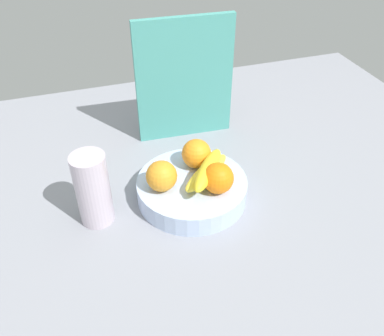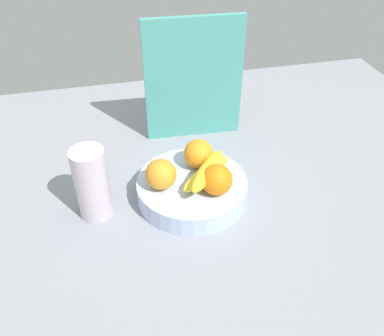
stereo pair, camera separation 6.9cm
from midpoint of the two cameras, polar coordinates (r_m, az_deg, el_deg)
The scene contains 8 objects.
ground_plane at distance 105.77cm, azimuth 1.07°, elevation -5.51°, with size 180.00×140.00×3.00cm, color gray.
fruit_bowl at distance 104.84cm, azimuth 1.89°, elevation -2.92°, with size 27.56×27.56×5.34cm, color #AEC2E4.
orange_front_left at distance 99.12cm, azimuth -2.29°, elevation -0.92°, with size 7.50×7.50×7.50cm, color orange.
orange_front_right at distance 97.96cm, azimuth 5.42°, elevation -1.64°, with size 7.50×7.50×7.50cm, color orange.
orange_center at distance 105.65cm, azimuth 2.77°, elevation 1.89°, with size 7.50×7.50×7.50cm, color orange.
banana_bunch at distance 101.10cm, azimuth 4.02°, elevation -0.56°, with size 15.99×16.05×6.20cm.
cutting_board at distance 120.90cm, azimuth 1.91°, elevation 11.87°, with size 28.00×1.80×36.00cm, color teal.
thermos_tumbler at distance 98.24cm, azimuth -11.55°, elevation -2.15°, with size 7.95×7.95×18.39cm, color #C1B2C1.
Camera 2 is at (-15.85, -74.98, 71.55)cm, focal length 39.09 mm.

